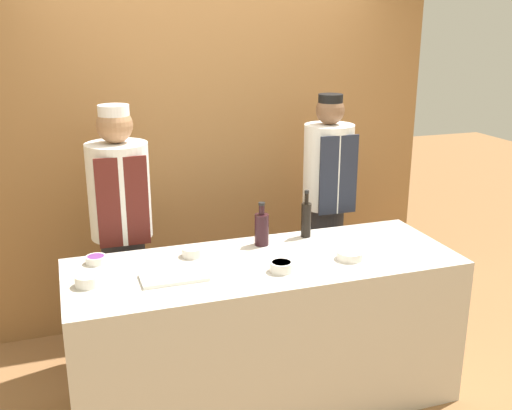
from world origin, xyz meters
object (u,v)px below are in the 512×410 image
at_px(sauce_bowl_white, 87,280).
at_px(sauce_bowl_green, 350,255).
at_px(chef_left, 122,230).
at_px(sauce_bowl_purple, 96,259).
at_px(bottle_soy, 306,219).
at_px(sauce_bowl_yellow, 281,266).
at_px(sauce_bowl_brown, 193,251).
at_px(cutting_board, 174,277).
at_px(chef_right, 327,206).
at_px(bottle_wine, 262,228).

bearing_deg(sauce_bowl_white, sauce_bowl_green, -4.25).
distance_m(sauce_bowl_white, chef_left, 0.76).
height_order(sauce_bowl_purple, bottle_soy, bottle_soy).
relative_size(sauce_bowl_yellow, bottle_soy, 0.42).
relative_size(bottle_soy, chef_left, 0.18).
bearing_deg(sauce_bowl_purple, sauce_bowl_yellow, -24.90).
height_order(sauce_bowl_green, sauce_bowl_white, sauce_bowl_white).
height_order(sauce_bowl_brown, sauce_bowl_green, sauce_bowl_brown).
bearing_deg(sauce_bowl_brown, chef_left, 124.03).
height_order(sauce_bowl_yellow, bottle_soy, bottle_soy).
distance_m(sauce_bowl_purple, chef_left, 0.47).
xyz_separation_m(sauce_bowl_purple, chef_left, (0.19, 0.43, 0.00)).
bearing_deg(cutting_board, sauce_bowl_brown, 59.31).
bearing_deg(sauce_bowl_green, chef_right, 73.55).
relative_size(sauce_bowl_white, bottle_soy, 0.42).
bearing_deg(bottle_wine, bottle_soy, 8.71).
bearing_deg(sauce_bowl_white, cutting_board, -7.12).
distance_m(sauce_bowl_yellow, bottle_soy, 0.57).
height_order(sauce_bowl_yellow, bottle_wine, bottle_wine).
xyz_separation_m(sauce_bowl_brown, chef_right, (1.07, 0.50, 0.01)).
relative_size(sauce_bowl_brown, bottle_wine, 0.47).
bearing_deg(chef_left, sauce_bowl_yellow, -49.52).
distance_m(bottle_wine, chef_left, 0.90).
xyz_separation_m(cutting_board, bottle_wine, (0.59, 0.32, 0.09)).
relative_size(sauce_bowl_purple, bottle_soy, 0.38).
distance_m(sauce_bowl_green, sauce_bowl_yellow, 0.43).
height_order(sauce_bowl_brown, sauce_bowl_white, sauce_bowl_white).
bearing_deg(bottle_wine, chef_left, 149.36).
bearing_deg(sauce_bowl_purple, chef_right, 15.18).
distance_m(bottle_wine, bottle_soy, 0.31).
xyz_separation_m(sauce_bowl_yellow, cutting_board, (-0.56, 0.09, -0.02)).
xyz_separation_m(sauce_bowl_white, bottle_soy, (1.33, 0.31, 0.08)).
distance_m(cutting_board, chef_right, 1.46).
xyz_separation_m(sauce_bowl_purple, sauce_bowl_green, (1.35, -0.39, 0.00)).
bearing_deg(cutting_board, chef_right, 32.16).
xyz_separation_m(cutting_board, chef_left, (-0.18, 0.77, 0.02)).
bearing_deg(sauce_bowl_yellow, cutting_board, 170.94).
bearing_deg(sauce_bowl_green, sauce_bowl_yellow, -174.89).
relative_size(cutting_board, bottle_wine, 1.30).
bearing_deg(cutting_board, sauce_bowl_yellow, -9.06).
distance_m(sauce_bowl_yellow, cutting_board, 0.57).
height_order(chef_left, chef_right, chef_right).
relative_size(bottle_soy, chef_right, 0.17).
relative_size(sauce_bowl_yellow, sauce_bowl_white, 1.00).
height_order(sauce_bowl_brown, sauce_bowl_yellow, sauce_bowl_yellow).
distance_m(sauce_bowl_yellow, chef_left, 1.14).
relative_size(sauce_bowl_brown, cutting_board, 0.36).
bearing_deg(cutting_board, bottle_wine, 28.32).
bearing_deg(chef_left, sauce_bowl_purple, -113.73).
xyz_separation_m(bottle_soy, chef_left, (-1.07, 0.41, -0.09)).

